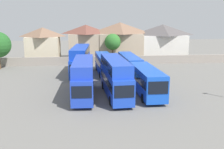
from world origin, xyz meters
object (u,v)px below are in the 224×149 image
object	(u,v)px
house_terrace_centre	(86,42)
tree_behind_wall	(113,42)
bus_3	(147,80)
bus_5	(105,63)
house_terrace_far_right	(162,41)
bus_1	(83,76)
bus_2	(115,75)
house_terrace_left	(43,44)
house_terrace_right	(120,41)
bus_4	(80,59)
bus_6	(130,63)

from	to	relation	value
house_terrace_centre	tree_behind_wall	distance (m)	7.85
bus_3	tree_behind_wall	distance (m)	25.90
bus_5	house_terrace_far_right	size ratio (longest dim) A/B	0.94
bus_1	bus_2	size ratio (longest dim) A/B	0.95
bus_5	house_terrace_left	bearing A→B (deg)	-143.80
bus_5	house_terrace_right	xyz separation A→B (m)	(5.10, 17.03, 2.56)
house_terrace_right	bus_5	bearing A→B (deg)	-106.68
bus_5	house_terrace_right	bearing A→B (deg)	160.70
bus_1	bus_3	xyz separation A→B (m)	(8.18, -0.06, -0.65)
tree_behind_wall	bus_2	bearing A→B (deg)	-95.46
bus_5	house_terrace_right	size ratio (longest dim) A/B	1.00
bus_2	house_terrace_far_right	distance (m)	34.36
bus_2	bus_4	size ratio (longest dim) A/B	0.96
house_terrace_left	tree_behind_wall	world-z (taller)	house_terrace_left
house_terrace_left	house_terrace_right	size ratio (longest dim) A/B	0.72
bus_3	bus_4	bearing A→B (deg)	-147.33
house_terrace_far_right	house_terrace_centre	bearing A→B (deg)	179.09
bus_4	bus_1	bearing A→B (deg)	7.00
bus_3	house_terrace_right	bearing A→B (deg)	178.16
bus_5	bus_6	distance (m)	4.50
bus_2	house_terrace_right	size ratio (longest dim) A/B	1.08
bus_5	house_terrace_centre	xyz separation A→B (m)	(-3.11, 17.37, 2.27)
house_terrace_left	house_terrace_far_right	bearing A→B (deg)	1.62
bus_4	bus_6	bearing A→B (deg)	93.71
bus_3	bus_4	size ratio (longest dim) A/B	0.87
bus_1	tree_behind_wall	world-z (taller)	tree_behind_wall
bus_4	bus_6	world-z (taller)	bus_4
bus_4	house_terrace_far_right	distance (m)	26.46
house_terrace_far_right	bus_1	bearing A→B (deg)	-122.48
house_terrace_right	tree_behind_wall	distance (m)	5.34
bus_5	bus_2	bearing A→B (deg)	-1.27
bus_5	house_terrace_far_right	bearing A→B (deg)	134.77
bus_6	house_terrace_far_right	bearing A→B (deg)	146.08
bus_1	house_terrace_far_right	world-z (taller)	house_terrace_far_right
bus_6	house_terrace_left	bearing A→B (deg)	-134.60
bus_4	house_terrace_far_right	xyz separation A→B (m)	(19.97, 17.30, 1.48)
bus_6	house_terrace_centre	xyz separation A→B (m)	(-7.60, 17.74, 2.34)
bus_3	bus_5	world-z (taller)	bus_3
bus_1	bus_3	distance (m)	8.20
house_terrace_right	house_terrace_far_right	distance (m)	10.60
house_terrace_centre	house_terrace_far_right	bearing A→B (deg)	-0.91
bus_5	bus_6	bearing A→B (deg)	82.71
house_terrace_left	house_terrace_centre	xyz separation A→B (m)	(9.97, 1.11, 0.27)
bus_5	bus_3	bearing A→B (deg)	15.64
bus_6	house_terrace_right	xyz separation A→B (m)	(0.61, 17.39, 2.62)
bus_2	tree_behind_wall	bearing A→B (deg)	171.77
house_terrace_centre	house_terrace_right	bearing A→B (deg)	-2.39
house_terrace_left	house_terrace_right	world-z (taller)	house_terrace_right
tree_behind_wall	bus_1	bearing A→B (deg)	-104.25
house_terrace_right	house_terrace_far_right	world-z (taller)	house_terrace_right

